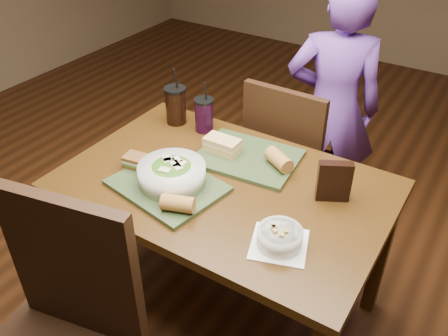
{
  "coord_description": "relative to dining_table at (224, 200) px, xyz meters",
  "views": [
    {
      "loc": [
        0.82,
        -1.3,
        1.88
      ],
      "look_at": [
        0.0,
        0.0,
        0.82
      ],
      "focal_mm": 38.0,
      "sensor_mm": 36.0,
      "label": 1
    }
  ],
  "objects": [
    {
      "name": "soup_bowl",
      "position": [
        0.35,
        -0.2,
        0.13
      ],
      "size": [
        0.24,
        0.24,
        0.08
      ],
      "color": "white",
      "rests_on": "dining_table"
    },
    {
      "name": "ground",
      "position": [
        0.0,
        0.0,
        -0.66
      ],
      "size": [
        6.0,
        6.0,
        0.0
      ],
      "primitive_type": "plane",
      "color": "#381C0B",
      "rests_on": "ground"
    },
    {
      "name": "diner",
      "position": [
        0.1,
        0.92,
        0.04
      ],
      "size": [
        0.6,
        0.5,
        1.39
      ],
      "primitive_type": "imported",
      "rotation": [
        0.0,
        0.0,
        3.52
      ],
      "color": "#67389A",
      "rests_on": "ground"
    },
    {
      "name": "chair_far",
      "position": [
        0.01,
        0.6,
        -0.13
      ],
      "size": [
        0.42,
        0.42,
        0.96
      ],
      "color": "black",
      "rests_on": "ground"
    },
    {
      "name": "sandwich_far",
      "position": [
        -0.12,
        0.17,
        0.14
      ],
      "size": [
        0.15,
        0.09,
        0.06
      ],
      "color": "tan",
      "rests_on": "tray_far"
    },
    {
      "name": "salad_bowl",
      "position": [
        -0.16,
        -0.13,
        0.15
      ],
      "size": [
        0.27,
        0.27,
        0.09
      ],
      "color": "silver",
      "rests_on": "tray_near"
    },
    {
      "name": "baguette_near",
      "position": [
        -0.04,
        -0.25,
        0.14
      ],
      "size": [
        0.13,
        0.1,
        0.06
      ],
      "primitive_type": "cylinder",
      "rotation": [
        0.0,
        1.57,
        0.35
      ],
      "color": "#AD7533",
      "rests_on": "tray_near"
    },
    {
      "name": "sandwich_near",
      "position": [
        -0.35,
        -0.12,
        0.13
      ],
      "size": [
        0.12,
        0.09,
        0.05
      ],
      "color": "#593819",
      "rests_on": "tray_near"
    },
    {
      "name": "cup_berry",
      "position": [
        -0.3,
        0.3,
        0.17
      ],
      "size": [
        0.09,
        0.09,
        0.25
      ],
      "color": "black",
      "rests_on": "dining_table"
    },
    {
      "name": "baguette_far",
      "position": [
        0.14,
        0.2,
        0.14
      ],
      "size": [
        0.14,
        0.12,
        0.06
      ],
      "primitive_type": "cylinder",
      "rotation": [
        0.0,
        1.57,
        -0.52
      ],
      "color": "#AD7533",
      "rests_on": "tray_far"
    },
    {
      "name": "dining_table",
      "position": [
        0.0,
        0.0,
        0.0
      ],
      "size": [
        1.3,
        0.85,
        0.75
      ],
      "color": "#3E260C",
      "rests_on": "ground"
    },
    {
      "name": "cup_cola",
      "position": [
        -0.46,
        0.3,
        0.18
      ],
      "size": [
        0.1,
        0.1,
        0.28
      ],
      "color": "black",
      "rests_on": "dining_table"
    },
    {
      "name": "tray_far",
      "position": [
        -0.0,
        0.2,
        0.1
      ],
      "size": [
        0.45,
        0.36,
        0.02
      ],
      "primitive_type": "cube",
      "rotation": [
        0.0,
        0.0,
        0.09
      ],
      "color": "#2F4022",
      "rests_on": "dining_table"
    },
    {
      "name": "chair_near",
      "position": [
        -0.13,
        -0.78,
        -0.07
      ],
      "size": [
        0.54,
        0.54,
        1.06
      ],
      "color": "black",
      "rests_on": "ground"
    },
    {
      "name": "tray_near",
      "position": [
        -0.17,
        -0.15,
        0.1
      ],
      "size": [
        0.47,
        0.39,
        0.02
      ],
      "primitive_type": "cube",
      "rotation": [
        0.0,
        0.0,
        -0.17
      ],
      "color": "#2F4022",
      "rests_on": "dining_table"
    },
    {
      "name": "chip_bag",
      "position": [
        0.41,
        0.13,
        0.17
      ],
      "size": [
        0.13,
        0.09,
        0.17
      ],
      "primitive_type": "cube",
      "rotation": [
        0.0,
        0.0,
        0.5
      ],
      "color": "black",
      "rests_on": "dining_table"
    }
  ]
}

